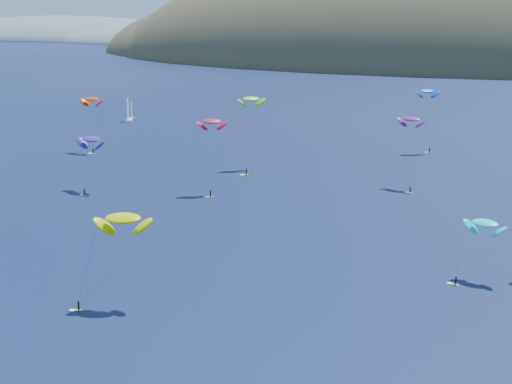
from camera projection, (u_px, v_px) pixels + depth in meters
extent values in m
ellipsoid|color=#3D3526|center=(445.00, 74.00, 604.23)|extent=(600.00, 300.00, 210.00)
ellipsoid|color=#3D3526|center=(274.00, 60.00, 677.73)|extent=(340.00, 240.00, 120.00)
ellipsoid|color=slate|center=(62.00, 39.00, 933.44)|extent=(400.00, 240.00, 60.00)
ellipsoid|color=slate|center=(145.00, 42.00, 855.01)|extent=(240.00, 180.00, 44.00)
cube|color=white|center=(130.00, 120.00, 306.94)|extent=(4.27, 8.19, 0.95)
cylinder|color=white|center=(130.00, 107.00, 305.94)|extent=(0.15, 0.15, 11.08)
cube|color=yellow|center=(93.00, 154.00, 242.94)|extent=(1.63, 0.62, 0.09)
cylinder|color=black|center=(93.00, 151.00, 242.68)|extent=(0.37, 0.37, 1.69)
sphere|color=#8C6047|center=(93.00, 148.00, 242.42)|extent=(0.28, 0.28, 0.28)
ellipsoid|color=#DC3200|center=(91.00, 99.00, 243.97)|extent=(9.00, 4.91, 4.81)
cube|color=yellow|center=(79.00, 310.00, 122.40)|extent=(1.40, 0.75, 0.07)
cylinder|color=black|center=(79.00, 306.00, 122.18)|extent=(0.31, 0.31, 1.43)
sphere|color=#8C6047|center=(78.00, 301.00, 121.95)|extent=(0.24, 0.24, 0.24)
ellipsoid|color=#CCD900|center=(123.00, 218.00, 122.39)|extent=(10.41, 6.94, 5.33)
cube|color=yellow|center=(246.00, 175.00, 214.81)|extent=(1.56, 1.26, 0.09)
cylinder|color=black|center=(246.00, 171.00, 214.54)|extent=(0.37, 0.37, 1.68)
sphere|color=#8C6047|center=(246.00, 168.00, 214.28)|extent=(0.28, 0.28, 0.28)
ellipsoid|color=#71D114|center=(251.00, 99.00, 220.32)|extent=(8.95, 7.74, 4.58)
cube|color=yellow|center=(429.00, 152.00, 245.45)|extent=(1.41, 0.93, 0.08)
cylinder|color=black|center=(430.00, 150.00, 245.22)|extent=(0.32, 0.32, 1.46)
sphere|color=#8C6047|center=(430.00, 147.00, 245.00)|extent=(0.25, 0.25, 0.25)
ellipsoid|color=blue|center=(427.00, 91.00, 242.74)|extent=(9.00, 6.83, 4.55)
cube|color=yellow|center=(455.00, 285.00, 133.19)|extent=(1.38, 0.79, 0.07)
cylinder|color=black|center=(456.00, 281.00, 132.97)|extent=(0.31, 0.31, 1.41)
sphere|color=#8C6047|center=(456.00, 276.00, 132.75)|extent=(0.24, 0.24, 0.24)
ellipsoid|color=#0FC6D7|center=(485.00, 223.00, 134.19)|extent=(8.57, 5.95, 4.36)
cube|color=yellow|center=(410.00, 193.00, 194.97)|extent=(1.46, 0.77, 0.08)
cylinder|color=black|center=(410.00, 190.00, 194.74)|extent=(0.33, 0.33, 1.50)
sphere|color=#8C6047|center=(410.00, 187.00, 194.51)|extent=(0.25, 0.25, 0.25)
ellipsoid|color=#68167B|center=(412.00, 119.00, 198.72)|extent=(8.44, 5.60, 4.32)
cube|color=yellow|center=(211.00, 197.00, 191.21)|extent=(1.54, 1.05, 0.08)
cylinder|color=black|center=(211.00, 193.00, 190.96)|extent=(0.35, 0.35, 1.60)
sphere|color=#8C6047|center=(211.00, 190.00, 190.71)|extent=(0.27, 0.27, 0.27)
ellipsoid|color=#BC1034|center=(212.00, 121.00, 192.51)|extent=(8.69, 6.76, 4.40)
cube|color=yellow|center=(85.00, 195.00, 192.52)|extent=(1.50, 0.80, 0.08)
cylinder|color=black|center=(84.00, 192.00, 192.28)|extent=(0.34, 0.34, 1.54)
sphere|color=#8C6047|center=(84.00, 189.00, 192.04)|extent=(0.26, 0.26, 0.26)
ellipsoid|color=#30228C|center=(91.00, 139.00, 195.77)|extent=(10.48, 6.95, 5.37)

